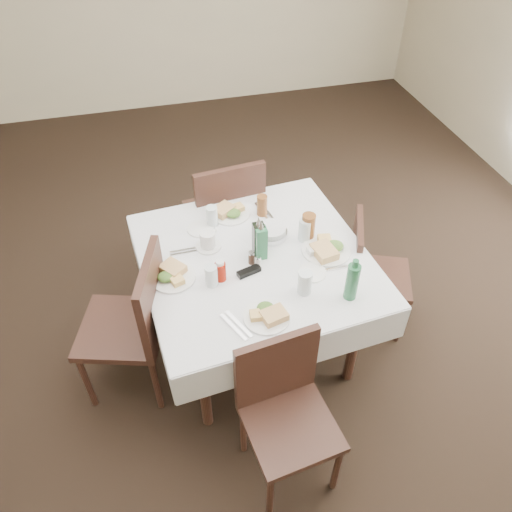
# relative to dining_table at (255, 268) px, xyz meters

# --- Properties ---
(ground_plane) EXTENTS (7.00, 7.00, 0.00)m
(ground_plane) POSITION_rel_dining_table_xyz_m (-0.23, 0.09, -0.68)
(ground_plane) COLOR black
(room_shell) EXTENTS (6.04, 7.04, 2.80)m
(room_shell) POSITION_rel_dining_table_xyz_m (-0.23, 0.09, 1.03)
(room_shell) COLOR #C1B497
(room_shell) RESTS_ON ground
(dining_table) EXTENTS (1.35, 1.35, 0.76)m
(dining_table) POSITION_rel_dining_table_xyz_m (0.00, 0.00, 0.00)
(dining_table) COLOR #321A14
(dining_table) RESTS_ON ground
(chair_north) EXTENTS (0.52, 0.52, 0.98)m
(chair_north) POSITION_rel_dining_table_xyz_m (-0.02, 0.69, -0.11)
(chair_north) COLOR #321A14
(chair_north) RESTS_ON ground
(chair_south) EXTENTS (0.47, 0.47, 0.88)m
(chair_south) POSITION_rel_dining_table_xyz_m (-0.06, -0.77, -0.17)
(chair_south) COLOR #321A14
(chair_south) RESTS_ON ground
(chair_east) EXTENTS (0.51, 0.51, 0.82)m
(chair_east) POSITION_rel_dining_table_xyz_m (0.74, 0.02, -0.21)
(chair_east) COLOR #321A14
(chair_east) RESTS_ON ground
(chair_west) EXTENTS (0.57, 0.57, 0.97)m
(chair_west) POSITION_rel_dining_table_xyz_m (-0.70, -0.10, -0.12)
(chair_west) COLOR #321A14
(chair_west) RESTS_ON ground
(meal_north) EXTENTS (0.24, 0.24, 0.05)m
(meal_north) POSITION_rel_dining_table_xyz_m (-0.05, 0.41, 0.11)
(meal_north) COLOR white
(meal_north) RESTS_ON dining_table
(meal_south) EXTENTS (0.23, 0.23, 0.05)m
(meal_south) POSITION_rel_dining_table_xyz_m (-0.05, -0.44, 0.11)
(meal_south) COLOR white
(meal_south) RESTS_ON dining_table
(meal_east) EXTENTS (0.28, 0.28, 0.06)m
(meal_east) POSITION_rel_dining_table_xyz_m (0.40, -0.06, 0.11)
(meal_east) COLOR white
(meal_east) RESTS_ON dining_table
(meal_west) EXTENTS (0.24, 0.24, 0.05)m
(meal_west) POSITION_rel_dining_table_xyz_m (-0.47, -0.04, 0.11)
(meal_west) COLOR white
(meal_west) RESTS_ON dining_table
(side_plate_a) EXTENTS (0.16, 0.16, 0.01)m
(side_plate_a) POSITION_rel_dining_table_xyz_m (-0.25, 0.32, 0.09)
(side_plate_a) COLOR white
(side_plate_a) RESTS_ON dining_table
(side_plate_b) EXTENTS (0.15, 0.15, 0.01)m
(side_plate_b) POSITION_rel_dining_table_xyz_m (0.27, -0.20, 0.09)
(side_plate_b) COLOR white
(side_plate_b) RESTS_ON dining_table
(water_n) EXTENTS (0.07, 0.07, 0.13)m
(water_n) POSITION_rel_dining_table_xyz_m (-0.17, 0.35, 0.15)
(water_n) COLOR silver
(water_n) RESTS_ON dining_table
(water_s) EXTENTS (0.07, 0.07, 0.14)m
(water_s) POSITION_rel_dining_table_xyz_m (0.18, -0.32, 0.15)
(water_s) COLOR silver
(water_s) RESTS_ON dining_table
(water_e) EXTENTS (0.07, 0.07, 0.14)m
(water_e) POSITION_rel_dining_table_xyz_m (0.32, 0.08, 0.15)
(water_e) COLOR silver
(water_e) RESTS_ON dining_table
(water_w) EXTENTS (0.07, 0.07, 0.12)m
(water_w) POSITION_rel_dining_table_xyz_m (-0.27, -0.15, 0.15)
(water_w) COLOR silver
(water_w) RESTS_ON dining_table
(iced_tea_a) EXTENTS (0.06, 0.06, 0.13)m
(iced_tea_a) POSITION_rel_dining_table_xyz_m (0.14, 0.37, 0.15)
(iced_tea_a) COLOR brown
(iced_tea_a) RESTS_ON dining_table
(iced_tea_b) EXTENTS (0.08, 0.08, 0.16)m
(iced_tea_b) POSITION_rel_dining_table_xyz_m (0.34, 0.09, 0.17)
(iced_tea_b) COLOR brown
(iced_tea_b) RESTS_ON dining_table
(bread_basket) EXTENTS (0.19, 0.19, 0.06)m
(bread_basket) POSITION_rel_dining_table_xyz_m (0.14, 0.15, 0.12)
(bread_basket) COLOR silver
(bread_basket) RESTS_ON dining_table
(oil_cruet_dark) EXTENTS (0.06, 0.06, 0.26)m
(oil_cruet_dark) POSITION_rel_dining_table_xyz_m (0.03, 0.03, 0.20)
(oil_cruet_dark) COLOR black
(oil_cruet_dark) RESTS_ON dining_table
(oil_cruet_green) EXTENTS (0.06, 0.06, 0.26)m
(oil_cruet_green) POSITION_rel_dining_table_xyz_m (0.03, -0.00, 0.20)
(oil_cruet_green) COLOR #286C42
(oil_cruet_green) RESTS_ON dining_table
(ketchup_bottle) EXTENTS (0.06, 0.06, 0.13)m
(ketchup_bottle) POSITION_rel_dining_table_xyz_m (-0.22, -0.12, 0.15)
(ketchup_bottle) COLOR #9A1405
(ketchup_bottle) RESTS_ON dining_table
(salt_shaker) EXTENTS (0.03, 0.03, 0.07)m
(salt_shaker) POSITION_rel_dining_table_xyz_m (-0.00, -0.07, 0.12)
(salt_shaker) COLOR white
(salt_shaker) RESTS_ON dining_table
(pepper_shaker) EXTENTS (0.04, 0.04, 0.08)m
(pepper_shaker) POSITION_rel_dining_table_xyz_m (-0.03, -0.04, 0.13)
(pepper_shaker) COLOR #442D20
(pepper_shaker) RESTS_ON dining_table
(coffee_mug) EXTENTS (0.15, 0.15, 0.11)m
(coffee_mug) POSITION_rel_dining_table_xyz_m (-0.23, 0.15, 0.13)
(coffee_mug) COLOR white
(coffee_mug) RESTS_ON dining_table
(sunglasses) EXTENTS (0.14, 0.08, 0.03)m
(sunglasses) POSITION_rel_dining_table_xyz_m (-0.06, -0.12, 0.10)
(sunglasses) COLOR black
(sunglasses) RESTS_ON dining_table
(green_bottle) EXTENTS (0.07, 0.07, 0.25)m
(green_bottle) POSITION_rel_dining_table_xyz_m (0.40, -0.41, 0.20)
(green_bottle) COLOR #286C42
(green_bottle) RESTS_ON dining_table
(sugar_caddy) EXTENTS (0.10, 0.07, 0.05)m
(sugar_caddy) POSITION_rel_dining_table_xyz_m (0.34, -0.06, 0.11)
(sugar_caddy) COLOR white
(sugar_caddy) RESTS_ON dining_table
(cutlery_n) EXTENTS (0.08, 0.20, 0.01)m
(cutlery_n) POSITION_rel_dining_table_xyz_m (0.16, 0.39, 0.09)
(cutlery_n) COLOR silver
(cutlery_n) RESTS_ON dining_table
(cutlery_s) EXTENTS (0.13, 0.21, 0.01)m
(cutlery_s) POSITION_rel_dining_table_xyz_m (-0.21, -0.46, 0.09)
(cutlery_s) COLOR silver
(cutlery_s) RESTS_ON dining_table
(cutlery_e) EXTENTS (0.18, 0.05, 0.01)m
(cutlery_e) POSITION_rel_dining_table_xyz_m (0.38, -0.19, 0.09)
(cutlery_e) COLOR silver
(cutlery_e) RESTS_ON dining_table
(cutlery_w) EXTENTS (0.15, 0.04, 0.01)m
(cutlery_w) POSITION_rel_dining_table_xyz_m (-0.38, 0.14, 0.09)
(cutlery_w) COLOR silver
(cutlery_w) RESTS_ON dining_table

